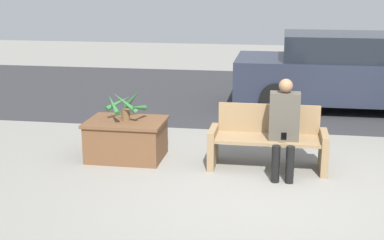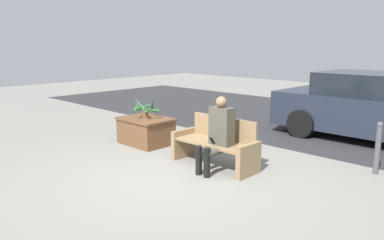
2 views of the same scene
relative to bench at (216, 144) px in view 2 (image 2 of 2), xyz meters
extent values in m
plane|color=gray|center=(-0.08, -0.88, -0.37)|extent=(30.00, 30.00, 0.00)
cube|color=#2D2D30|center=(-0.08, 4.72, -0.37)|extent=(20.00, 6.00, 0.01)
cube|color=#8C704C|center=(-0.72, -0.05, -0.11)|extent=(0.09, 0.56, 0.52)
cube|color=#8C704C|center=(0.72, -0.05, -0.11)|extent=(0.09, 0.56, 0.52)
cube|color=#8C704C|center=(0.00, -0.05, 0.03)|extent=(1.36, 0.51, 0.04)
cube|color=#8C704C|center=(0.00, 0.20, 0.24)|extent=(1.36, 0.04, 0.39)
cube|color=#4C473D|center=(0.20, -0.10, 0.36)|extent=(0.38, 0.22, 0.62)
sphere|color=#8C6647|center=(0.20, -0.12, 0.76)|extent=(0.18, 0.18, 0.18)
cylinder|color=#4C473D|center=(0.12, -0.32, -0.01)|extent=(0.11, 0.45, 0.11)
cylinder|color=#4C473D|center=(0.29, -0.32, -0.01)|extent=(0.11, 0.45, 0.11)
cylinder|color=black|center=(0.12, -0.55, -0.14)|extent=(0.10, 0.10, 0.47)
cylinder|color=black|center=(0.29, -0.55, -0.14)|extent=(0.10, 0.10, 0.47)
cube|color=black|center=(0.20, -0.33, 0.16)|extent=(0.07, 0.09, 0.12)
cube|color=brown|center=(-1.95, 0.05, -0.10)|extent=(1.02, 0.75, 0.55)
cube|color=brown|center=(-1.95, 0.05, 0.15)|extent=(1.07, 0.80, 0.04)
cylinder|color=brown|center=(-1.95, 0.05, 0.25)|extent=(0.12, 0.12, 0.15)
cone|color=#2D6B33|center=(-1.76, 0.01, 0.37)|extent=(0.16, 0.41, 0.16)
cone|color=#2D6B33|center=(-1.88, 0.17, 0.46)|extent=(0.33, 0.24, 0.32)
cone|color=#2D6B33|center=(-2.09, 0.17, 0.39)|extent=(0.31, 0.35, 0.19)
cone|color=#2D6B33|center=(-2.09, -0.05, 0.42)|extent=(0.28, 0.36, 0.24)
cone|color=#2D6B33|center=(-1.92, -0.09, 0.46)|extent=(0.35, 0.15, 0.31)
cube|color=#232838|center=(1.38, 3.69, 0.21)|extent=(4.21, 1.80, 0.77)
cube|color=black|center=(1.28, 3.69, 0.83)|extent=(2.19, 1.66, 0.48)
cylinder|color=black|center=(0.08, 2.79, -0.06)|extent=(0.62, 0.18, 0.62)
cylinder|color=black|center=(0.08, 4.59, -0.06)|extent=(0.62, 0.18, 0.62)
cylinder|color=#4C4C51|center=(2.12, 1.46, 0.02)|extent=(0.09, 0.09, 0.78)
sphere|color=#4C4C51|center=(2.12, 1.46, 0.43)|extent=(0.10, 0.10, 0.10)
camera|label=1|loc=(0.11, -6.84, 2.04)|focal=50.00mm
camera|label=2|loc=(4.00, -4.68, 1.67)|focal=35.00mm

